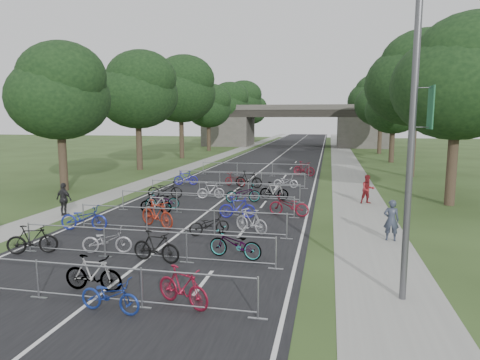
% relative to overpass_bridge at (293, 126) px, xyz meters
% --- Properties ---
extents(ground, '(200.00, 200.00, 0.00)m').
position_rel_overpass_bridge_xyz_m(ground, '(0.00, -65.00, -3.53)').
color(ground, '#2E411C').
rests_on(ground, ground).
extents(road, '(11.00, 140.00, 0.01)m').
position_rel_overpass_bridge_xyz_m(road, '(0.00, -15.00, -3.53)').
color(road, black).
rests_on(road, ground).
extents(sidewalk_right, '(3.00, 140.00, 0.01)m').
position_rel_overpass_bridge_xyz_m(sidewalk_right, '(8.00, -15.00, -3.53)').
color(sidewalk_right, gray).
rests_on(sidewalk_right, ground).
extents(sidewalk_left, '(2.00, 140.00, 0.01)m').
position_rel_overpass_bridge_xyz_m(sidewalk_left, '(-7.50, -15.00, -3.53)').
color(sidewalk_left, gray).
rests_on(sidewalk_left, ground).
extents(lane_markings, '(0.12, 140.00, 0.00)m').
position_rel_overpass_bridge_xyz_m(lane_markings, '(0.00, -15.00, -3.53)').
color(lane_markings, silver).
rests_on(lane_markings, ground).
extents(overpass_bridge, '(31.00, 8.00, 7.05)m').
position_rel_overpass_bridge_xyz_m(overpass_bridge, '(0.00, 0.00, 0.00)').
color(overpass_bridge, '#45433D').
rests_on(overpass_bridge, ground).
extents(lamppost, '(0.61, 0.65, 8.21)m').
position_rel_overpass_bridge_xyz_m(lamppost, '(8.33, -63.00, 0.75)').
color(lamppost, '#4C4C51').
rests_on(lamppost, ground).
extents(tree_left_0, '(6.72, 6.72, 10.25)m').
position_rel_overpass_bridge_xyz_m(tree_left_0, '(-11.39, -49.07, 2.96)').
color(tree_left_0, '#33261C').
rests_on(tree_left_0, ground).
extents(tree_right_0, '(7.17, 7.17, 10.93)m').
position_rel_overpass_bridge_xyz_m(tree_right_0, '(13.11, -49.07, 3.39)').
color(tree_right_0, '#33261C').
rests_on(tree_right_0, ground).
extents(tree_left_1, '(7.56, 7.56, 11.53)m').
position_rel_overpass_bridge_xyz_m(tree_left_1, '(-11.39, -37.07, 3.77)').
color(tree_left_1, '#33261C').
rests_on(tree_left_1, ground).
extents(tree_right_1, '(8.18, 8.18, 12.47)m').
position_rel_overpass_bridge_xyz_m(tree_right_1, '(13.11, -37.07, 4.37)').
color(tree_right_1, '#33261C').
rests_on(tree_right_1, ground).
extents(tree_left_2, '(8.40, 8.40, 12.81)m').
position_rel_overpass_bridge_xyz_m(tree_left_2, '(-11.39, -25.07, 4.58)').
color(tree_left_2, '#33261C').
rests_on(tree_left_2, ground).
extents(tree_right_2, '(6.16, 6.16, 9.39)m').
position_rel_overpass_bridge_xyz_m(tree_right_2, '(13.11, -25.07, 2.41)').
color(tree_right_2, '#33261C').
rests_on(tree_right_2, ground).
extents(tree_left_3, '(6.72, 6.72, 10.25)m').
position_rel_overpass_bridge_xyz_m(tree_left_3, '(-11.39, -13.07, 2.96)').
color(tree_left_3, '#33261C').
rests_on(tree_left_3, ground).
extents(tree_right_3, '(7.17, 7.17, 10.93)m').
position_rel_overpass_bridge_xyz_m(tree_right_3, '(13.11, -13.07, 3.39)').
color(tree_right_3, '#33261C').
rests_on(tree_right_3, ground).
extents(tree_left_4, '(7.56, 7.56, 11.53)m').
position_rel_overpass_bridge_xyz_m(tree_left_4, '(-11.39, -1.07, 3.77)').
color(tree_left_4, '#33261C').
rests_on(tree_left_4, ground).
extents(tree_right_4, '(8.18, 8.18, 12.47)m').
position_rel_overpass_bridge_xyz_m(tree_right_4, '(13.11, -1.07, 4.37)').
color(tree_right_4, '#33261C').
rests_on(tree_right_4, ground).
extents(tree_left_5, '(8.40, 8.40, 12.81)m').
position_rel_overpass_bridge_xyz_m(tree_left_5, '(-11.39, 10.93, 4.58)').
color(tree_left_5, '#33261C').
rests_on(tree_left_5, ground).
extents(tree_right_5, '(6.16, 6.16, 9.39)m').
position_rel_overpass_bridge_xyz_m(tree_right_5, '(13.11, 10.93, 2.41)').
color(tree_right_5, '#33261C').
rests_on(tree_right_5, ground).
extents(tree_left_6, '(6.72, 6.72, 10.25)m').
position_rel_overpass_bridge_xyz_m(tree_left_6, '(-11.39, 22.93, 2.96)').
color(tree_left_6, '#33261C').
rests_on(tree_left_6, ground).
extents(tree_right_6, '(7.17, 7.17, 10.93)m').
position_rel_overpass_bridge_xyz_m(tree_right_6, '(13.11, 22.93, 3.39)').
color(tree_right_6, '#33261C').
rests_on(tree_right_6, ground).
extents(barrier_row_0, '(9.70, 0.08, 1.10)m').
position_rel_overpass_bridge_xyz_m(barrier_row_0, '(0.00, -65.00, -2.99)').
color(barrier_row_0, '#95979C').
rests_on(barrier_row_0, ground).
extents(barrier_row_1, '(9.70, 0.08, 1.10)m').
position_rel_overpass_bridge_xyz_m(barrier_row_1, '(0.00, -61.40, -2.99)').
color(barrier_row_1, '#95979C').
rests_on(barrier_row_1, ground).
extents(barrier_row_2, '(9.70, 0.08, 1.10)m').
position_rel_overpass_bridge_xyz_m(barrier_row_2, '(0.00, -57.80, -2.99)').
color(barrier_row_2, '#95979C').
rests_on(barrier_row_2, ground).
extents(barrier_row_3, '(9.70, 0.08, 1.10)m').
position_rel_overpass_bridge_xyz_m(barrier_row_3, '(0.00, -54.00, -2.99)').
color(barrier_row_3, '#95979C').
rests_on(barrier_row_3, ground).
extents(barrier_row_4, '(9.70, 0.08, 1.10)m').
position_rel_overpass_bridge_xyz_m(barrier_row_4, '(0.00, -50.00, -2.99)').
color(barrier_row_4, '#95979C').
rests_on(barrier_row_4, ground).
extents(barrier_row_5, '(9.70, 0.08, 1.10)m').
position_rel_overpass_bridge_xyz_m(barrier_row_5, '(0.00, -45.00, -2.99)').
color(barrier_row_5, '#95979C').
rests_on(barrier_row_5, ground).
extents(barrier_row_6, '(9.70, 0.08, 1.10)m').
position_rel_overpass_bridge_xyz_m(barrier_row_6, '(0.00, -39.00, -2.99)').
color(barrier_row_6, '#95979C').
rests_on(barrier_row_6, ground).
extents(bike_1, '(1.77, 0.51, 1.06)m').
position_rel_overpass_bridge_xyz_m(bike_1, '(-0.29, -64.26, -3.00)').
color(bike_1, '#95979C').
rests_on(bike_1, ground).
extents(bike_2, '(1.78, 0.80, 0.91)m').
position_rel_overpass_bridge_xyz_m(bike_2, '(0.85, -65.40, -3.08)').
color(bike_2, navy).
rests_on(bike_2, ground).
extents(bike_3, '(1.83, 1.21, 1.07)m').
position_rel_overpass_bridge_xyz_m(bike_3, '(2.54, -64.68, -3.00)').
color(bike_3, maroon).
rests_on(bike_3, ground).
extents(bike_4, '(1.84, 1.14, 1.07)m').
position_rel_overpass_bridge_xyz_m(bike_4, '(-4.30, -61.62, -3.00)').
color(bike_4, black).
rests_on(bike_4, ground).
extents(bike_5, '(1.92, 1.05, 0.96)m').
position_rel_overpass_bridge_xyz_m(bike_5, '(-1.67, -60.98, -3.06)').
color(bike_5, gray).
rests_on(bike_5, ground).
extents(bike_6, '(1.88, 0.81, 1.09)m').
position_rel_overpass_bridge_xyz_m(bike_6, '(0.48, -61.54, -2.99)').
color(bike_6, black).
rests_on(bike_6, ground).
extents(bike_7, '(2.10, 1.09, 1.05)m').
position_rel_overpass_bridge_xyz_m(bike_7, '(3.05, -60.62, -3.01)').
color(bike_7, '#95979C').
rests_on(bike_7, ground).
extents(bike_8, '(2.17, 1.02, 1.09)m').
position_rel_overpass_bridge_xyz_m(bike_8, '(-4.30, -58.23, -2.99)').
color(bike_8, navy).
rests_on(bike_8, ground).
extents(bike_9, '(2.13, 1.47, 1.26)m').
position_rel_overpass_bridge_xyz_m(bike_9, '(-1.33, -57.12, -2.91)').
color(bike_9, '#9F2A17').
rests_on(bike_9, ground).
extents(bike_10, '(1.80, 1.44, 0.92)m').
position_rel_overpass_bridge_xyz_m(bike_10, '(1.33, -57.85, -3.07)').
color(bike_10, black).
rests_on(bike_10, ground).
extents(bike_11, '(1.76, 1.32, 1.05)m').
position_rel_overpass_bridge_xyz_m(bike_11, '(3.01, -57.19, -3.01)').
color(bike_11, '#A3A4AB').
rests_on(bike_11, ground).
extents(bike_12, '(1.73, 0.55, 1.03)m').
position_rel_overpass_bridge_xyz_m(bike_12, '(-2.52, -54.43, -3.02)').
color(bike_12, '#95979C').
rests_on(bike_12, ground).
extents(bike_13, '(1.96, 1.03, 0.98)m').
position_rel_overpass_bridge_xyz_m(bike_13, '(-2.59, -53.41, -3.04)').
color(bike_13, '#95979C').
rests_on(bike_13, ground).
extents(bike_14, '(1.86, 0.79, 1.08)m').
position_rel_overpass_bridge_xyz_m(bike_14, '(1.85, -54.63, -2.99)').
color(bike_14, navy).
rests_on(bike_14, ground).
extents(bike_15, '(2.13, 1.02, 1.07)m').
position_rel_overpass_bridge_xyz_m(bike_15, '(4.30, -53.61, -3.00)').
color(bike_15, maroon).
rests_on(bike_15, ground).
extents(bike_16, '(2.23, 1.15, 1.12)m').
position_rel_overpass_bridge_xyz_m(bike_16, '(-3.61, -50.42, -2.97)').
color(bike_16, black).
rests_on(bike_16, ground).
extents(bike_17, '(1.74, 0.86, 1.01)m').
position_rel_overpass_bridge_xyz_m(bike_17, '(-0.84, -49.91, -3.03)').
color(bike_17, '#9B9CA2').
rests_on(bike_17, ground).
extents(bike_18, '(2.19, 1.47, 1.09)m').
position_rel_overpass_bridge_xyz_m(bike_18, '(1.34, -50.71, -2.99)').
color(bike_18, '#95979C').
rests_on(bike_18, ground).
extents(bike_19, '(1.86, 0.83, 1.08)m').
position_rel_overpass_bridge_xyz_m(bike_19, '(3.03, -49.53, -2.99)').
color(bike_19, '#95979C').
rests_on(bike_19, ground).
extents(bike_20, '(1.84, 0.87, 1.06)m').
position_rel_overpass_bridge_xyz_m(bike_20, '(-4.08, -45.13, -3.00)').
color(bike_20, '#1E1B98').
rests_on(bike_20, ground).
extents(bike_21, '(1.93, 1.38, 0.96)m').
position_rel_overpass_bridge_xyz_m(bike_21, '(-0.40, -45.01, -3.05)').
color(bike_21, maroon).
rests_on(bike_21, ground).
extents(bike_22, '(2.06, 0.87, 1.20)m').
position_rel_overpass_bridge_xyz_m(bike_22, '(0.69, -45.42, -2.93)').
color(bike_22, black).
rests_on(bike_22, ground).
extents(bike_23, '(1.72, 0.60, 0.90)m').
position_rel_overpass_bridge_xyz_m(bike_23, '(3.26, -44.88, -3.08)').
color(bike_23, '#ABABB2').
rests_on(bike_23, ground).
extents(bike_27, '(2.09, 1.42, 1.23)m').
position_rel_overpass_bridge_xyz_m(bike_27, '(4.16, -38.30, -2.92)').
color(bike_27, maroon).
rests_on(bike_27, ground).
extents(pedestrian_a, '(0.64, 0.44, 1.68)m').
position_rel_overpass_bridge_xyz_m(pedestrian_a, '(8.75, -57.15, -2.69)').
color(pedestrian_a, '#2D3444').
rests_on(pedestrian_a, ground).
extents(pedestrian_b, '(0.97, 0.86, 1.66)m').
position_rel_overpass_bridge_xyz_m(pedestrian_b, '(8.45, -49.53, -2.70)').
color(pedestrian_b, maroon).
rests_on(pedestrian_b, ground).
extents(pedestrian_c, '(1.06, 0.65, 1.69)m').
position_rel_overpass_bridge_xyz_m(pedestrian_c, '(-6.80, -55.96, -2.69)').
color(pedestrian_c, black).
rests_on(pedestrian_c, ground).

